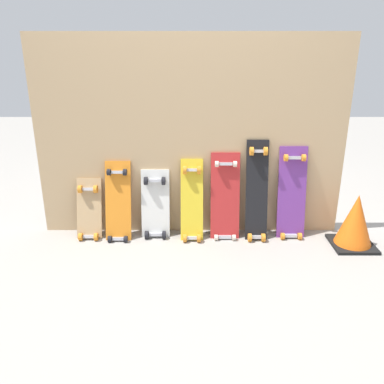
% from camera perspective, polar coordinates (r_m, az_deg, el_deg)
% --- Properties ---
extents(ground_plane, '(12.00, 12.00, 0.00)m').
position_cam_1_polar(ground_plane, '(3.44, 0.00, -5.86)').
color(ground_plane, '#9E9991').
extents(plywood_wall_panel, '(2.51, 0.04, 1.62)m').
position_cam_1_polar(plywood_wall_panel, '(3.24, 0.01, 7.68)').
color(plywood_wall_panel, tan).
rests_on(plywood_wall_panel, ground).
extents(skateboard_natural, '(0.21, 0.23, 0.55)m').
position_cam_1_polar(skateboard_natural, '(3.41, -14.40, -2.88)').
color(skateboard_natural, tan).
rests_on(skateboard_natural, ground).
extents(skateboard_orange, '(0.21, 0.25, 0.70)m').
position_cam_1_polar(skateboard_orange, '(3.32, -10.40, -1.90)').
color(skateboard_orange, orange).
rests_on(skateboard_orange, ground).
extents(skateboard_white, '(0.24, 0.20, 0.62)m').
position_cam_1_polar(skateboard_white, '(3.32, -5.11, -2.22)').
color(skateboard_white, silver).
rests_on(skateboard_white, ground).
extents(skateboard_yellow, '(0.18, 0.26, 0.72)m').
position_cam_1_polar(skateboard_yellow, '(3.26, 0.16, -1.72)').
color(skateboard_yellow, gold).
rests_on(skateboard_yellow, ground).
extents(skateboard_red, '(0.24, 0.22, 0.78)m').
position_cam_1_polar(skateboard_red, '(3.28, 4.96, -1.24)').
color(skateboard_red, '#B22626').
rests_on(skateboard_red, ground).
extents(skateboard_black, '(0.18, 0.25, 0.87)m').
position_cam_1_polar(skateboard_black, '(3.28, 9.49, -0.36)').
color(skateboard_black, black).
rests_on(skateboard_black, ground).
extents(skateboard_purple, '(0.23, 0.20, 0.82)m').
position_cam_1_polar(skateboard_purple, '(3.37, 14.35, -0.70)').
color(skateboard_purple, '#6B338C').
rests_on(skateboard_purple, ground).
extents(traffic_cone, '(0.33, 0.33, 0.43)m').
position_cam_1_polar(traffic_cone, '(3.39, 22.62, -3.94)').
color(traffic_cone, black).
rests_on(traffic_cone, ground).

